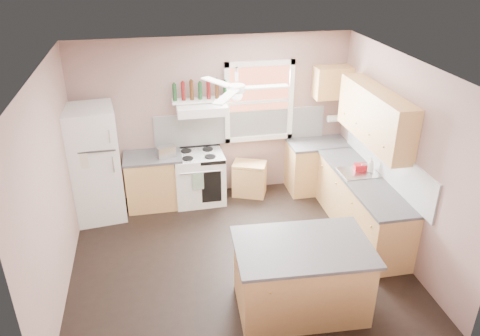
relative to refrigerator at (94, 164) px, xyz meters
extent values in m
plane|color=black|center=(1.95, -1.54, -0.91)|extent=(4.50, 4.50, 0.00)
plane|color=white|center=(1.95, -1.54, 1.79)|extent=(4.50, 4.50, 0.00)
cube|color=gray|center=(1.95, 0.48, 0.44)|extent=(4.50, 0.05, 2.70)
cube|color=gray|center=(4.22, -1.54, 0.44)|extent=(0.05, 4.00, 2.70)
cube|color=gray|center=(-0.33, -1.54, 0.44)|extent=(0.05, 4.00, 2.70)
cube|color=white|center=(2.40, 0.44, 0.27)|extent=(2.90, 0.03, 0.55)
cube|color=white|center=(4.18, -1.24, 0.27)|extent=(0.03, 2.60, 0.55)
cube|color=brown|center=(2.70, 0.44, 0.69)|extent=(1.00, 0.02, 1.20)
cube|color=white|center=(2.70, 0.41, 0.69)|extent=(1.16, 0.07, 1.36)
cube|color=white|center=(0.00, 0.00, 0.00)|extent=(0.85, 0.84, 1.82)
cube|color=tan|center=(0.89, 0.16, -0.48)|extent=(0.90, 0.60, 0.86)
cube|color=#444346|center=(0.89, 0.16, -0.03)|extent=(0.92, 0.62, 0.04)
cube|color=silver|center=(1.11, 0.07, 0.08)|extent=(0.31, 0.23, 0.18)
cube|color=white|center=(1.63, 0.16, -0.48)|extent=(0.83, 0.66, 0.86)
cube|color=white|center=(1.72, 0.21, 0.71)|extent=(0.78, 0.50, 0.14)
cube|color=white|center=(1.72, 0.33, 0.81)|extent=(0.90, 0.26, 0.03)
cube|color=tan|center=(2.50, 0.20, -0.64)|extent=(0.65, 0.54, 0.55)
cube|color=tan|center=(3.70, 0.16, -0.48)|extent=(1.00, 0.60, 0.86)
cube|color=tan|center=(3.90, -1.24, -0.48)|extent=(0.60, 2.20, 0.86)
cube|color=#444346|center=(3.70, 0.16, -0.03)|extent=(1.02, 0.62, 0.04)
cube|color=#444346|center=(3.89, -1.24, -0.03)|extent=(0.62, 2.22, 0.04)
cube|color=silver|center=(3.89, -1.04, -0.01)|extent=(0.55, 0.45, 0.03)
cylinder|color=silver|center=(4.05, -1.04, 0.06)|extent=(0.03, 0.03, 0.14)
cube|color=tan|center=(4.03, -1.04, 0.87)|extent=(0.33, 1.80, 0.76)
cube|color=tan|center=(3.90, 0.29, 0.99)|extent=(0.60, 0.33, 0.52)
cylinder|color=white|center=(4.02, 0.32, 0.34)|extent=(0.26, 0.12, 0.12)
cube|color=tan|center=(2.51, -2.64, -0.48)|extent=(1.53, 1.01, 0.86)
cube|color=#444346|center=(2.51, -2.64, -0.03)|extent=(1.62, 1.11, 0.04)
cylinder|color=white|center=(1.95, -1.54, 1.54)|extent=(0.20, 0.20, 0.08)
imported|color=silver|center=(4.06, -1.06, 0.11)|extent=(0.13, 0.13, 0.24)
cube|color=#A40E16|center=(3.94, -0.97, 0.04)|extent=(0.19, 0.14, 0.10)
cylinder|color=#143819|center=(1.32, 0.33, 0.96)|extent=(0.06, 0.06, 0.27)
cylinder|color=#590F0F|center=(1.45, 0.33, 0.97)|extent=(0.06, 0.06, 0.29)
cylinder|color=#3F230F|center=(1.59, 0.33, 0.98)|extent=(0.06, 0.06, 0.31)
cylinder|color=#143819|center=(1.72, 0.33, 0.96)|extent=(0.06, 0.06, 0.27)
cylinder|color=#590F0F|center=(1.85, 0.33, 0.97)|extent=(0.06, 0.06, 0.29)
cylinder|color=#3F230F|center=(1.99, 0.33, 0.98)|extent=(0.06, 0.06, 0.31)
cylinder|color=#143819|center=(2.12, 0.33, 0.96)|extent=(0.06, 0.06, 0.27)
camera|label=1|loc=(0.96, -6.78, 3.14)|focal=35.00mm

